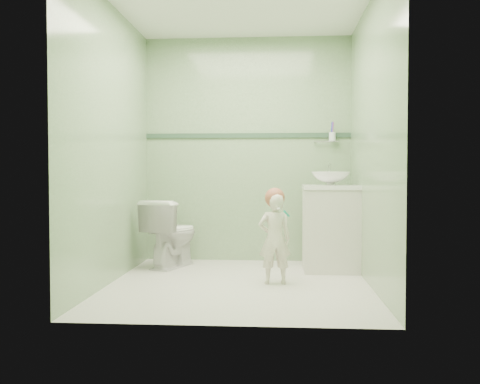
{
  "coord_description": "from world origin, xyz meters",
  "views": [
    {
      "loc": [
        0.33,
        -4.49,
        0.94
      ],
      "look_at": [
        0.0,
        0.15,
        0.78
      ],
      "focal_mm": 39.89,
      "sensor_mm": 36.0,
      "label": 1
    }
  ],
  "objects": [
    {
      "name": "vanity",
      "position": [
        0.84,
        0.7,
        0.4
      ],
      "size": [
        0.52,
        0.5,
        0.8
      ],
      "primitive_type": "cube",
      "color": "silver",
      "rests_on": "ground"
    },
    {
      "name": "trim_stripe",
      "position": [
        0.0,
        1.24,
        1.35
      ],
      "size": [
        2.2,
        0.02,
        0.05
      ],
      "primitive_type": "cube",
      "color": "#304D39",
      "rests_on": "room_shell"
    },
    {
      "name": "teal_toothbrush",
      "position": [
        0.4,
        -0.07,
        0.61
      ],
      "size": [
        0.11,
        0.14,
        0.08
      ],
      "color": "#038F73",
      "rests_on": "toddler"
    },
    {
      "name": "room_shell",
      "position": [
        0.0,
        0.0,
        1.2
      ],
      "size": [
        2.5,
        2.54,
        2.4
      ],
      "color": "#7EA273",
      "rests_on": "ground"
    },
    {
      "name": "faucet",
      "position": [
        0.84,
        0.89,
        0.97
      ],
      "size": [
        0.03,
        0.13,
        0.18
      ],
      "color": "silver",
      "rests_on": "counter"
    },
    {
      "name": "ground",
      "position": [
        0.0,
        0.0,
        0.0
      ],
      "size": [
        2.5,
        2.5,
        0.0
      ],
      "primitive_type": "plane",
      "color": "white",
      "rests_on": "ground"
    },
    {
      "name": "toddler",
      "position": [
        0.3,
        0.04,
        0.38
      ],
      "size": [
        0.31,
        0.23,
        0.77
      ],
      "primitive_type": "imported",
      "rotation": [
        0.0,
        0.0,
        3.3
      ],
      "color": "beige",
      "rests_on": "ground"
    },
    {
      "name": "cup_holder",
      "position": [
        0.89,
        1.18,
        1.33
      ],
      "size": [
        0.26,
        0.07,
        0.21
      ],
      "color": "silver",
      "rests_on": "room_shell"
    },
    {
      "name": "toilet",
      "position": [
        -0.74,
        0.8,
        0.34
      ],
      "size": [
        0.58,
        0.76,
        0.68
      ],
      "primitive_type": "imported",
      "rotation": [
        0.0,
        0.0,
        2.8
      ],
      "color": "white",
      "rests_on": "ground"
    },
    {
      "name": "counter",
      "position": [
        0.84,
        0.7,
        0.81
      ],
      "size": [
        0.54,
        0.52,
        0.04
      ],
      "primitive_type": "cube",
      "color": "white",
      "rests_on": "vanity"
    },
    {
      "name": "basin",
      "position": [
        0.84,
        0.7,
        0.89
      ],
      "size": [
        0.37,
        0.37,
        0.13
      ],
      "primitive_type": "imported",
      "color": "white",
      "rests_on": "counter"
    },
    {
      "name": "hair_cap",
      "position": [
        0.3,
        0.07,
        0.73
      ],
      "size": [
        0.17,
        0.17,
        0.17
      ],
      "primitive_type": "sphere",
      "color": "#A6593F",
      "rests_on": "toddler"
    }
  ]
}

